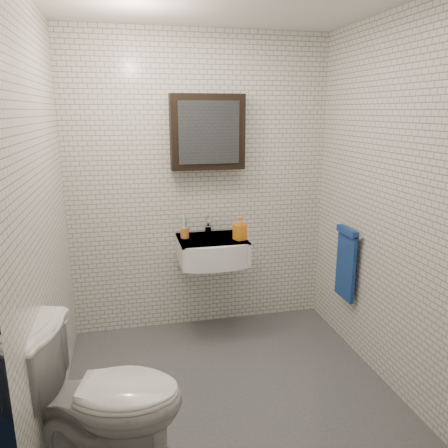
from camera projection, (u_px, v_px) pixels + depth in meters
ground at (227, 385)px, 3.06m from camera, size 2.20×2.00×0.01m
room_shell at (228, 178)px, 2.69m from camera, size 2.22×2.02×2.51m
washbasin at (213, 251)px, 3.58m from camera, size 0.55×0.50×0.20m
faucet at (208, 226)px, 3.72m from camera, size 0.06×0.20×0.15m
mirror_cabinet at (207, 132)px, 3.52m from camera, size 0.60×0.15×0.60m
towel_rail at (346, 260)px, 3.44m from camera, size 0.09×0.30×0.58m
toothbrush_cup at (185, 232)px, 3.59m from camera, size 0.08×0.08×0.19m
soap_bottle at (240, 228)px, 3.53m from camera, size 0.11×0.11×0.19m
toilet at (102, 397)px, 2.27m from camera, size 0.92×0.66×0.85m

